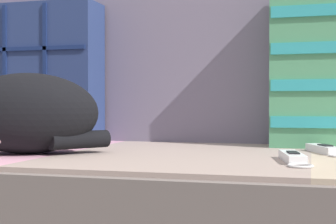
{
  "coord_description": "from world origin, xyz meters",
  "views": [
    {
      "loc": [
        0.48,
        -1.14,
        0.47
      ],
      "look_at": [
        0.15,
        0.03,
        0.45
      ],
      "focal_mm": 55.0,
      "sensor_mm": 36.0,
      "label": 1
    }
  ],
  "objects_px": {
    "sleeping_cat": "(19,116)",
    "game_remote_near": "(293,158)",
    "couch": "(120,218)",
    "throw_pillow_quilted": "(36,73)",
    "game_remote_far": "(325,150)"
  },
  "relations": [
    {
      "from": "game_remote_near",
      "to": "game_remote_far",
      "type": "relative_size",
      "value": 1.04
    },
    {
      "from": "couch",
      "to": "game_remote_near",
      "type": "bearing_deg",
      "value": -20.54
    },
    {
      "from": "sleeping_cat",
      "to": "game_remote_near",
      "type": "height_order",
      "value": "sleeping_cat"
    },
    {
      "from": "sleeping_cat",
      "to": "game_remote_near",
      "type": "bearing_deg",
      "value": 0.43
    },
    {
      "from": "throw_pillow_quilted",
      "to": "game_remote_near",
      "type": "height_order",
      "value": "throw_pillow_quilted"
    },
    {
      "from": "sleeping_cat",
      "to": "throw_pillow_quilted",
      "type": "bearing_deg",
      "value": 115.0
    },
    {
      "from": "game_remote_near",
      "to": "couch",
      "type": "bearing_deg",
      "value": 159.46
    },
    {
      "from": "throw_pillow_quilted",
      "to": "game_remote_near",
      "type": "distance_m",
      "value": 0.93
    },
    {
      "from": "couch",
      "to": "throw_pillow_quilted",
      "type": "xyz_separation_m",
      "value": [
        -0.37,
        0.22,
        0.4
      ]
    },
    {
      "from": "couch",
      "to": "sleeping_cat",
      "type": "bearing_deg",
      "value": -138.02
    },
    {
      "from": "throw_pillow_quilted",
      "to": "game_remote_near",
      "type": "xyz_separation_m",
      "value": [
        0.82,
        -0.39,
        -0.21
      ]
    },
    {
      "from": "sleeping_cat",
      "to": "game_remote_near",
      "type": "distance_m",
      "value": 0.64
    },
    {
      "from": "couch",
      "to": "sleeping_cat",
      "type": "height_order",
      "value": "sleeping_cat"
    },
    {
      "from": "sleeping_cat",
      "to": "game_remote_far",
      "type": "height_order",
      "value": "sleeping_cat"
    },
    {
      "from": "game_remote_near",
      "to": "game_remote_far",
      "type": "distance_m",
      "value": 0.22
    }
  ]
}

